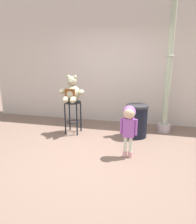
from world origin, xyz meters
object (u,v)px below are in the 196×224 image
(trash_bin, at_px, (137,121))
(lamppost, at_px, (168,80))
(bar_stool_with_teddy, at_px, (73,111))
(child_walking, at_px, (129,121))
(teddy_bear, at_px, (72,92))

(trash_bin, relative_size, lamppost, 0.24)
(bar_stool_with_teddy, distance_m, child_walking, 1.66)
(teddy_bear, xyz_separation_m, lamppost, (2.07, 0.62, 0.25))
(bar_stool_with_teddy, bearing_deg, child_walking, -34.20)
(child_walking, bearing_deg, lamppost, 141.35)
(child_walking, distance_m, lamppost, 1.75)
(trash_bin, height_order, lamppost, lamppost)
(bar_stool_with_teddy, bearing_deg, lamppost, 15.85)
(teddy_bear, bearing_deg, lamppost, 16.62)
(teddy_bear, bearing_deg, child_walking, -33.33)
(bar_stool_with_teddy, relative_size, child_walking, 0.80)
(child_walking, height_order, lamppost, lamppost)
(lamppost, bearing_deg, teddy_bear, -163.38)
(bar_stool_with_teddy, xyz_separation_m, child_walking, (1.37, -0.93, 0.15))
(teddy_bear, distance_m, trash_bin, 1.57)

